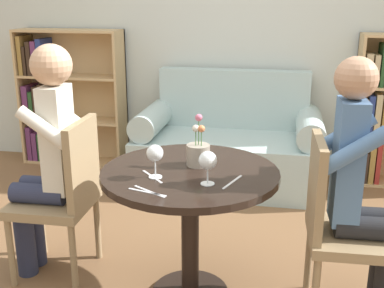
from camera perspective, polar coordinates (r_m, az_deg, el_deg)
name	(u,v)px	position (r m, az deg, el deg)	size (l,w,h in m)	color
back_wall	(238,17)	(4.27, 5.45, 14.77)	(5.20, 0.05, 2.70)	silver
round_table	(190,199)	(2.41, -0.23, -6.56)	(0.88, 0.88, 0.71)	black
couch	(229,147)	(4.03, 4.41, -0.35)	(1.51, 0.80, 0.92)	#A8C1C1
bookshelf_left	(61,99)	(4.67, -15.30, 5.16)	(0.96, 0.28, 1.24)	tan
chair_left	(64,192)	(2.74, -14.88, -5.54)	(0.43, 0.43, 0.90)	#937A56
chair_right	(339,222)	(2.41, 17.02, -8.87)	(0.44, 0.44, 0.90)	#937A56
person_left	(47,156)	(2.70, -16.86, -1.36)	(0.42, 0.35, 1.30)	#282D47
person_right	(362,190)	(2.36, 19.52, -5.12)	(0.43, 0.35, 1.28)	black
wine_glass_left	(155,154)	(2.23, -4.42, -1.22)	(0.08, 0.08, 0.16)	white
wine_glass_right	(208,161)	(2.15, 1.88, -2.08)	(0.08, 0.08, 0.16)	white
flower_vase	(198,152)	(2.40, 0.74, -1.00)	(0.12, 0.12, 0.26)	#9E9384
knife_left_setting	(149,191)	(2.11, -5.07, -5.62)	(0.17, 0.11, 0.00)	silver
fork_left_setting	(152,177)	(2.28, -4.73, -3.86)	(0.14, 0.15, 0.00)	silver
knife_right_setting	(232,182)	(2.21, 4.81, -4.51)	(0.07, 0.18, 0.00)	silver
fork_right_setting	(147,192)	(2.10, -5.32, -5.71)	(0.19, 0.06, 0.00)	silver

